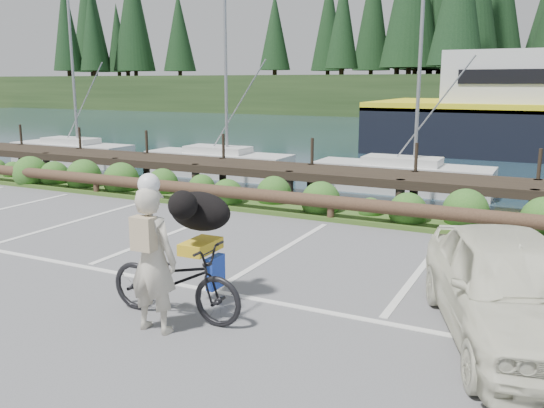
% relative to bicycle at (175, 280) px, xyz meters
% --- Properties ---
extents(ground, '(72.00, 72.00, 0.00)m').
position_rel_bicycle_xyz_m(ground, '(-0.08, 1.45, -0.53)').
color(ground, '#59595B').
extents(harbor_backdrop, '(170.00, 160.00, 30.00)m').
position_rel_bicycle_xyz_m(harbor_backdrop, '(0.31, 79.92, -0.53)').
color(harbor_backdrop, '#172B37').
rests_on(harbor_backdrop, ground).
extents(vegetation_strip, '(34.00, 1.60, 0.10)m').
position_rel_bicycle_xyz_m(vegetation_strip, '(-0.08, 6.75, -0.48)').
color(vegetation_strip, '#3D5B21').
rests_on(vegetation_strip, ground).
extents(log_rail, '(32.00, 0.30, 0.60)m').
position_rel_bicycle_xyz_m(log_rail, '(-0.08, 6.05, -0.53)').
color(log_rail, '#443021').
rests_on(log_rail, ground).
extents(bicycle, '(2.02, 0.74, 1.06)m').
position_rel_bicycle_xyz_m(bicycle, '(0.00, 0.00, 0.00)').
color(bicycle, black).
rests_on(bicycle, ground).
extents(cyclist, '(0.69, 0.46, 1.88)m').
position_rel_bicycle_xyz_m(cyclist, '(0.01, -0.47, 0.41)').
color(cyclist, '#BCB49F').
rests_on(cyclist, ground).
extents(dog, '(0.49, 0.97, 0.56)m').
position_rel_bicycle_xyz_m(dog, '(-0.01, 0.65, 0.81)').
color(dog, black).
rests_on(dog, bicycle).
extents(parked_car, '(2.91, 4.31, 1.36)m').
position_rel_bicycle_xyz_m(parked_car, '(4.06, 1.24, 0.15)').
color(parked_car, silver).
rests_on(parked_car, ground).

